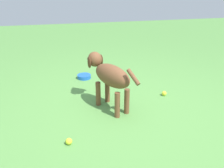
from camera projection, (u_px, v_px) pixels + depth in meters
ground at (124, 114)px, 2.75m from camera, size 14.00×14.00×0.00m
dog at (109, 75)px, 2.74m from camera, size 0.49×0.89×0.65m
tennis_ball_0 at (164, 93)px, 3.20m from camera, size 0.07×0.07×0.07m
tennis_ball_1 at (69, 141)px, 2.22m from camera, size 0.07×0.07×0.07m
water_bowl at (84, 77)px, 3.78m from camera, size 0.22×0.22×0.06m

